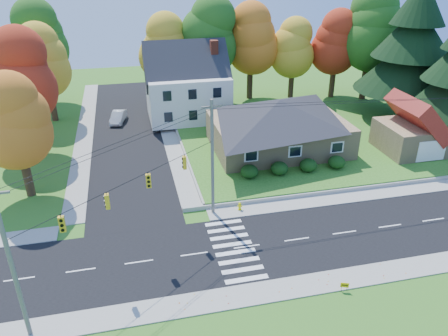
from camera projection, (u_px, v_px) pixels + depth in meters
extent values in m
plane|color=#3D7923|center=(247.00, 247.00, 32.76)|extent=(120.00, 120.00, 0.00)
cube|color=black|center=(247.00, 247.00, 32.75)|extent=(90.00, 8.00, 0.02)
cube|color=black|center=(127.00, 131.00, 53.78)|extent=(8.00, 44.00, 0.02)
cube|color=#9C9A90|center=(231.00, 212.00, 37.10)|extent=(90.00, 2.00, 0.08)
cube|color=#9C9A90|center=(268.00, 292.00, 28.38)|extent=(90.00, 2.00, 0.08)
cube|color=#3D7923|center=(302.00, 129.00, 53.58)|extent=(30.00, 30.00, 0.50)
cube|color=tan|center=(278.00, 134.00, 47.39)|extent=(14.00, 10.00, 3.20)
pyramid|color=#26262B|center=(279.00, 110.00, 46.18)|extent=(14.60, 10.60, 2.20)
cube|color=silver|center=(188.00, 96.00, 55.68)|extent=(10.00, 8.00, 5.60)
pyramid|color=#26262B|center=(186.00, 65.00, 53.89)|extent=(10.40, 8.40, 2.40)
cube|color=brown|center=(214.00, 79.00, 55.50)|extent=(0.90, 0.90, 9.60)
cube|color=tan|center=(414.00, 137.00, 46.79)|extent=(7.00, 6.00, 3.00)
pyramid|color=maroon|center=(418.00, 117.00, 45.76)|extent=(7.30, 6.30, 1.60)
cube|color=silver|center=(432.00, 151.00, 44.27)|extent=(3.20, 0.10, 2.20)
ellipsoid|color=#163A10|center=(249.00, 172.00, 41.40)|extent=(1.70, 1.70, 1.27)
ellipsoid|color=#163A10|center=(279.00, 168.00, 42.01)|extent=(1.70, 1.70, 1.27)
ellipsoid|color=#163A10|center=(308.00, 165.00, 42.62)|extent=(1.70, 1.70, 1.27)
ellipsoid|color=#163A10|center=(337.00, 162.00, 43.23)|extent=(1.70, 1.70, 1.27)
cylinder|color=#666059|center=(12.00, 266.00, 23.05)|extent=(0.26, 0.26, 10.00)
cylinder|color=#666059|center=(212.00, 160.00, 34.75)|extent=(0.26, 0.26, 10.00)
cube|color=#666059|center=(212.00, 107.00, 32.79)|extent=(1.60, 0.12, 0.12)
cube|color=gold|center=(62.00, 224.00, 24.88)|extent=(0.34, 0.26, 1.00)
cube|color=gold|center=(107.00, 201.00, 27.13)|extent=(0.26, 0.34, 1.00)
cube|color=gold|center=(148.00, 181.00, 29.55)|extent=(0.34, 0.26, 1.00)
cube|color=gold|center=(185.00, 163.00, 32.08)|extent=(0.26, 0.34, 1.00)
cylinder|color=black|center=(130.00, 181.00, 28.19)|extent=(13.02, 10.43, 0.04)
cylinder|color=#3F2A19|center=(167.00, 85.00, 60.55)|extent=(0.80, 0.80, 5.40)
sphere|color=gold|center=(165.00, 57.00, 58.81)|extent=(6.72, 6.72, 6.72)
sphere|color=gold|center=(164.00, 44.00, 58.06)|extent=(5.91, 5.91, 5.91)
sphere|color=gold|center=(164.00, 31.00, 57.30)|extent=(5.11, 5.11, 5.11)
cylinder|color=#3F2A19|center=(210.00, 81.00, 60.69)|extent=(0.86, 0.86, 6.30)
sphere|color=#29601A|center=(210.00, 48.00, 58.66)|extent=(7.84, 7.84, 7.84)
sphere|color=#29601A|center=(210.00, 33.00, 57.79)|extent=(6.90, 6.90, 6.90)
sphere|color=#29601A|center=(210.00, 17.00, 56.91)|extent=(5.96, 5.96, 5.96)
cylinder|color=#3F2A19|center=(250.00, 78.00, 62.88)|extent=(0.83, 0.83, 5.85)
sphere|color=orange|center=(251.00, 49.00, 61.00)|extent=(7.28, 7.28, 7.28)
sphere|color=orange|center=(251.00, 35.00, 60.18)|extent=(6.41, 6.41, 6.41)
sphere|color=orange|center=(251.00, 21.00, 59.37)|extent=(5.53, 5.53, 5.53)
cylinder|color=#3F2A19|center=(291.00, 81.00, 63.43)|extent=(0.77, 0.77, 4.95)
sphere|color=gold|center=(293.00, 56.00, 61.84)|extent=(6.16, 6.16, 6.16)
sphere|color=gold|center=(294.00, 45.00, 61.15)|extent=(5.42, 5.42, 5.42)
sphere|color=gold|center=(295.00, 33.00, 60.46)|extent=(4.68, 4.68, 4.68)
cylinder|color=#3F2A19|center=(333.00, 78.00, 63.68)|extent=(0.80, 0.80, 5.40)
sphere|color=#A72A15|center=(336.00, 51.00, 61.94)|extent=(6.72, 6.72, 6.72)
sphere|color=#A72A15|center=(337.00, 39.00, 61.19)|extent=(5.91, 5.91, 5.91)
sphere|color=#A72A15|center=(338.00, 27.00, 60.44)|extent=(5.11, 5.11, 5.11)
cylinder|color=#3F2A19|center=(365.00, 76.00, 62.45)|extent=(0.89, 0.89, 6.75)
sphere|color=#29601A|center=(370.00, 41.00, 60.27)|extent=(8.40, 8.40, 8.40)
sphere|color=#29601A|center=(372.00, 25.00, 59.33)|extent=(7.39, 7.39, 7.39)
sphere|color=#29601A|center=(375.00, 9.00, 58.39)|extent=(6.38, 6.38, 6.38)
cylinder|color=#3F2A19|center=(401.00, 105.00, 56.54)|extent=(0.40, 0.40, 2.88)
cone|color=black|center=(409.00, 63.00, 54.11)|extent=(12.80, 12.80, 6.72)
cone|color=black|center=(415.00, 31.00, 52.40)|extent=(9.60, 9.60, 6.08)
cone|color=black|center=(421.00, 0.00, 50.83)|extent=(6.40, 6.40, 5.44)
cylinder|color=#3F2A19|center=(26.00, 170.00, 38.66)|extent=(0.77, 0.77, 4.95)
sphere|color=orange|center=(18.00, 133.00, 37.06)|extent=(6.16, 6.16, 6.16)
sphere|color=orange|center=(14.00, 116.00, 36.37)|extent=(5.42, 5.42, 5.42)
sphere|color=orange|center=(10.00, 98.00, 35.68)|extent=(4.68, 4.68, 4.68)
cylinder|color=#3F2A19|center=(31.00, 127.00, 46.97)|extent=(0.83, 0.83, 5.85)
sphere|color=#A72A15|center=(23.00, 89.00, 45.08)|extent=(7.28, 7.28, 7.28)
sphere|color=#A72A15|center=(19.00, 71.00, 44.26)|extent=(6.41, 6.41, 6.41)
sphere|color=#A72A15|center=(15.00, 53.00, 43.45)|extent=(5.53, 5.53, 5.53)
cylinder|color=#3F2A19|center=(52.00, 100.00, 55.98)|extent=(0.80, 0.80, 5.40)
sphere|color=gold|center=(46.00, 70.00, 54.24)|extent=(6.72, 6.72, 6.72)
sphere|color=gold|center=(44.00, 57.00, 53.49)|extent=(5.91, 5.91, 5.91)
sphere|color=gold|center=(41.00, 43.00, 52.74)|extent=(5.11, 5.11, 5.11)
cylinder|color=#3F2A19|center=(43.00, 82.00, 62.35)|extent=(0.86, 0.86, 6.30)
sphere|color=#29601A|center=(37.00, 49.00, 60.31)|extent=(7.84, 7.84, 7.84)
sphere|color=#29601A|center=(34.00, 35.00, 59.44)|extent=(6.90, 6.90, 6.90)
sphere|color=#29601A|center=(32.00, 20.00, 58.56)|extent=(5.96, 5.96, 5.96)
imported|color=#BEBEBE|center=(118.00, 117.00, 56.19)|extent=(2.36, 4.44, 1.39)
cylinder|color=#E7DD00|center=(240.00, 210.00, 37.33)|extent=(0.33, 0.33, 0.09)
cylinder|color=#E7DD00|center=(240.00, 207.00, 37.21)|extent=(0.22, 0.22, 0.51)
sphere|color=#E7DD00|center=(240.00, 204.00, 37.07)|extent=(0.24, 0.24, 0.24)
cylinder|color=#E7DD00|center=(240.00, 206.00, 37.17)|extent=(0.43, 0.21, 0.11)
cylinder|color=black|center=(341.00, 289.00, 28.36)|extent=(0.02, 0.02, 0.45)
cylinder|color=black|center=(347.00, 288.00, 28.44)|extent=(0.02, 0.02, 0.45)
cube|color=yellow|center=(345.00, 285.00, 28.28)|extent=(0.51, 0.22, 0.36)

